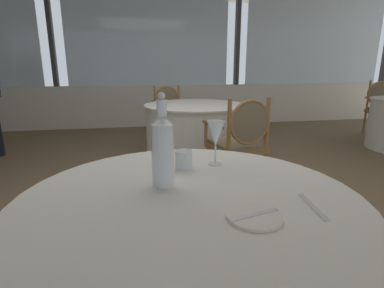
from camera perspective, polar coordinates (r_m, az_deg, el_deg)
The scene contains 13 objects.
ground_plane at distance 2.79m, azimuth -3.55°, elevation -10.81°, with size 15.05×15.05×0.00m, color #756047.
window_wall_far at distance 6.20m, azimuth -8.10°, elevation 14.23°, with size 11.58×0.14×2.94m.
foreground_table at distance 1.26m, azimuth -0.41°, elevation -25.80°, with size 1.22×1.22×0.76m.
side_plate at distance 0.93m, azimuth 12.01°, elevation -13.64°, with size 0.17×0.17×0.01m, color silver.
butter_knife at distance 0.92m, azimuth 12.02°, elevation -13.35°, with size 0.17×0.02×0.00m, color silver.
dinner_fork at distance 1.05m, azimuth 22.43°, elevation -11.13°, with size 0.19×0.02×0.00m, color silver.
water_bottle at distance 1.10m, azimuth -5.75°, elevation -1.03°, with size 0.08×0.08×0.36m.
wine_glass at distance 1.34m, azimuth 4.66°, elevation 1.87°, with size 0.08×0.08×0.21m.
water_tumbler at distance 1.31m, azimuth -1.66°, elevation -3.07°, with size 0.08×0.08×0.08m, color white.
dining_chair_0_1 at distance 6.27m, azimuth 33.09°, elevation 6.52°, with size 0.63×0.60×0.98m.
background_table_1 at distance 3.74m, azimuth 0.77°, elevation 1.99°, with size 1.29×1.29×0.76m.
dining_chair_1_0 at distance 2.77m, azimuth 9.58°, elevation 1.09°, with size 0.60×0.55×0.95m.
dining_chair_1_1 at distance 4.69m, azimuth -4.42°, elevation 6.67°, with size 0.60×0.55×0.93m.
Camera 1 is at (-0.29, -2.51, 1.20)m, focal length 27.31 mm.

